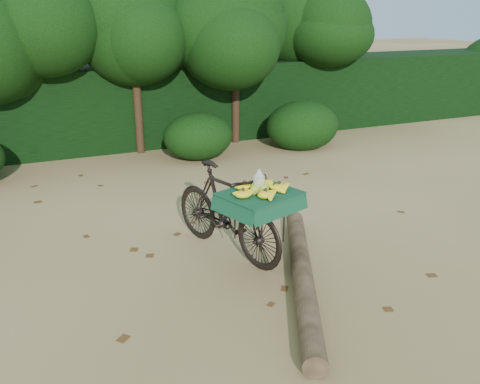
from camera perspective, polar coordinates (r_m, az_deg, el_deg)
name	(u,v)px	position (r m, az deg, el deg)	size (l,w,h in m)	color
ground	(198,258)	(6.57, -4.78, -7.42)	(80.00, 80.00, 0.00)	tan
vendor_bicycle	(227,210)	(6.43, -1.42, -2.00)	(1.29, 2.06, 1.20)	black
fallen_log	(302,274)	(5.98, 7.02, -9.16)	(0.24, 0.24, 3.27)	brown
hedge_backdrop	(107,106)	(12.18, -14.69, 9.29)	(26.00, 1.80, 1.80)	black
tree_row	(77,61)	(11.16, -17.86, 13.80)	(14.50, 2.00, 4.00)	black
bush_clumps	(151,143)	(10.44, -9.93, 5.41)	(8.80, 1.70, 0.90)	black
leaf_litter	(182,238)	(7.13, -6.48, -5.16)	(7.00, 7.30, 0.01)	#553116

